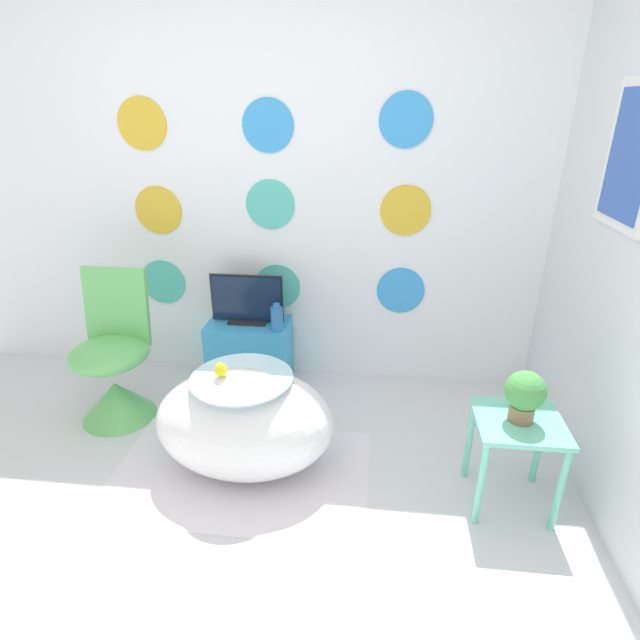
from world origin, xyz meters
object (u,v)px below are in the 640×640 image
at_px(bathtub, 245,422).
at_px(potted_plant_left, 525,394).
at_px(vase, 277,318).
at_px(tv, 247,302).
at_px(chair, 114,375).

relative_size(bathtub, potted_plant_left, 3.75).
bearing_deg(bathtub, vase, 88.02).
bearing_deg(potted_plant_left, tv, 147.15).
bearing_deg(bathtub, chair, 157.05).
xyz_separation_m(bathtub, tv, (-0.18, 0.85, 0.31)).
bearing_deg(bathtub, potted_plant_left, -4.30).
height_order(bathtub, potted_plant_left, potted_plant_left).
height_order(bathtub, tv, tv).
relative_size(vase, potted_plant_left, 0.75).
bearing_deg(tv, bathtub, -77.76).
xyz_separation_m(bathtub, chair, (-0.88, 0.37, 0.00)).
bearing_deg(tv, vase, -25.53).
height_order(chair, potted_plant_left, chair).
height_order(bathtub, vase, vase).
bearing_deg(vase, bathtub, -91.98).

